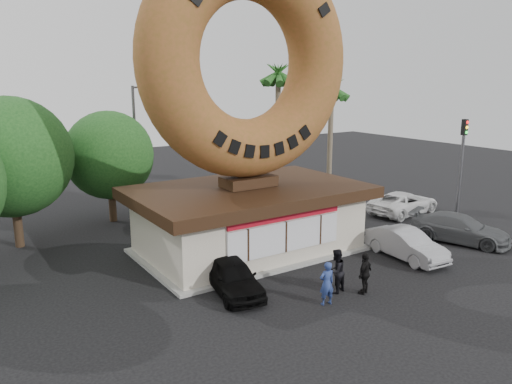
{
  "coord_description": "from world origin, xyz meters",
  "views": [
    {
      "loc": [
        -12.75,
        -14.04,
        8.47
      ],
      "look_at": [
        -0.88,
        4.0,
        3.51
      ],
      "focal_mm": 35.0,
      "sensor_mm": 36.0,
      "label": 1
    }
  ],
  "objects": [
    {
      "name": "car_white",
      "position": [
        12.0,
        6.46,
        0.71
      ],
      "size": [
        5.28,
        2.81,
        1.41
      ],
      "primitive_type": "imported",
      "rotation": [
        0.0,
        0.0,
        1.66
      ],
      "color": "silver",
      "rests_on": "ground"
    },
    {
      "name": "traffic_signal",
      "position": [
        14.0,
        3.99,
        3.87
      ],
      "size": [
        0.3,
        0.38,
        6.07
      ],
      "color": "#59595E",
      "rests_on": "ground"
    },
    {
      "name": "donut_shop",
      "position": [
        0.0,
        5.98,
        1.77
      ],
      "size": [
        11.2,
        7.2,
        3.8
      ],
      "color": "silver",
      "rests_on": "ground"
    },
    {
      "name": "car_grey",
      "position": [
        10.04,
        1.06,
        0.73
      ],
      "size": [
        3.71,
        5.43,
        1.46
      ],
      "primitive_type": "imported",
      "rotation": [
        0.0,
        0.0,
        0.36
      ],
      "color": "#535658",
      "rests_on": "ground"
    },
    {
      "name": "person_right",
      "position": [
        1.14,
        -0.85,
        0.86
      ],
      "size": [
        1.08,
        0.73,
        1.71
      ],
      "primitive_type": "imported",
      "rotation": [
        0.0,
        0.0,
        3.49
      ],
      "color": "black",
      "rests_on": "ground"
    },
    {
      "name": "giant_donut",
      "position": [
        0.0,
        6.0,
        9.23
      ],
      "size": [
        10.86,
        2.77,
        10.86
      ],
      "primitive_type": "torus",
      "rotation": [
        1.57,
        0.0,
        0.0
      ],
      "color": "#97522B",
      "rests_on": "donut_shop"
    },
    {
      "name": "palm_near",
      "position": [
        7.5,
        14.0,
        8.41
      ],
      "size": [
        2.6,
        2.6,
        9.75
      ],
      "color": "#726651",
      "rests_on": "ground"
    },
    {
      "name": "street_lamp",
      "position": [
        -1.86,
        16.0,
        4.48
      ],
      "size": [
        2.11,
        0.2,
        8.0
      ],
      "color": "#59595E",
      "rests_on": "ground"
    },
    {
      "name": "person_center",
      "position": [
        0.24,
        -0.13,
        0.91
      ],
      "size": [
        1.02,
        0.87,
        1.82
      ],
      "primitive_type": "imported",
      "rotation": [
        0.0,
        0.0,
        3.37
      ],
      "color": "black",
      "rests_on": "ground"
    },
    {
      "name": "tree_west",
      "position": [
        -9.5,
        13.0,
        4.64
      ],
      "size": [
        6.0,
        6.0,
        7.65
      ],
      "color": "#473321",
      "rests_on": "ground"
    },
    {
      "name": "person_left",
      "position": [
        -0.8,
        -0.76,
        0.86
      ],
      "size": [
        0.68,
        0.5,
        1.72
      ],
      "primitive_type": "imported",
      "rotation": [
        0.0,
        0.0,
        2.99
      ],
      "color": "navy",
      "rests_on": "ground"
    },
    {
      "name": "car_black",
      "position": [
        -3.23,
        2.11,
        0.69
      ],
      "size": [
        2.37,
        4.27,
        1.38
      ],
      "primitive_type": "imported",
      "rotation": [
        0.0,
        0.0,
        -0.19
      ],
      "color": "black",
      "rests_on": "ground"
    },
    {
      "name": "palm_far",
      "position": [
        11.0,
        12.5,
        7.48
      ],
      "size": [
        2.6,
        2.6,
        8.75
      ],
      "color": "#726651",
      "rests_on": "ground"
    },
    {
      "name": "car_silver",
      "position": [
        5.72,
        0.96,
        0.7
      ],
      "size": [
        1.77,
        4.37,
        1.41
      ],
      "primitive_type": "imported",
      "rotation": [
        0.0,
        0.0,
        -0.07
      ],
      "color": "gray",
      "rests_on": "ground"
    },
    {
      "name": "tree_mid",
      "position": [
        -4.0,
        15.0,
        4.02
      ],
      "size": [
        5.2,
        5.2,
        6.63
      ],
      "color": "#473321",
      "rests_on": "ground"
    },
    {
      "name": "ground",
      "position": [
        0.0,
        0.0,
        0.0
      ],
      "size": [
        90.0,
        90.0,
        0.0
      ],
      "primitive_type": "plane",
      "color": "black",
      "rests_on": "ground"
    }
  ]
}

